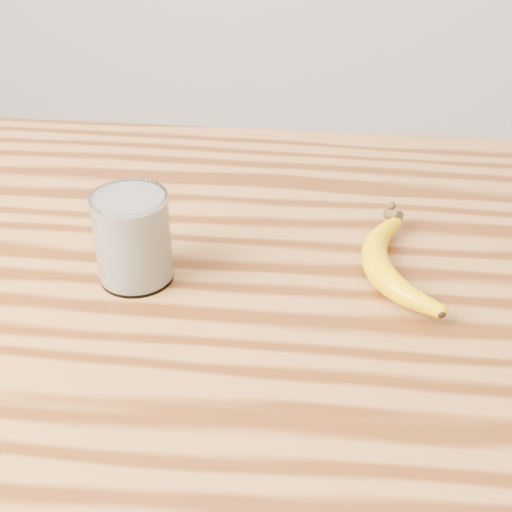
# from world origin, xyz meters

# --- Properties ---
(table) EXTENTS (1.20, 0.80, 0.90)m
(table) POSITION_xyz_m (0.00, 0.00, 0.77)
(table) COLOR #9A602D
(table) RESTS_ON ground
(smoothie_glass) EXTENTS (0.09, 0.09, 0.11)m
(smoothie_glass) POSITION_xyz_m (-0.24, -0.04, 0.95)
(smoothie_glass) COLOR white
(smoothie_glass) RESTS_ON table
(banana) EXTENTS (0.15, 0.29, 0.03)m
(banana) POSITION_xyz_m (0.04, -0.02, 0.92)
(banana) COLOR #E4AC00
(banana) RESTS_ON table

